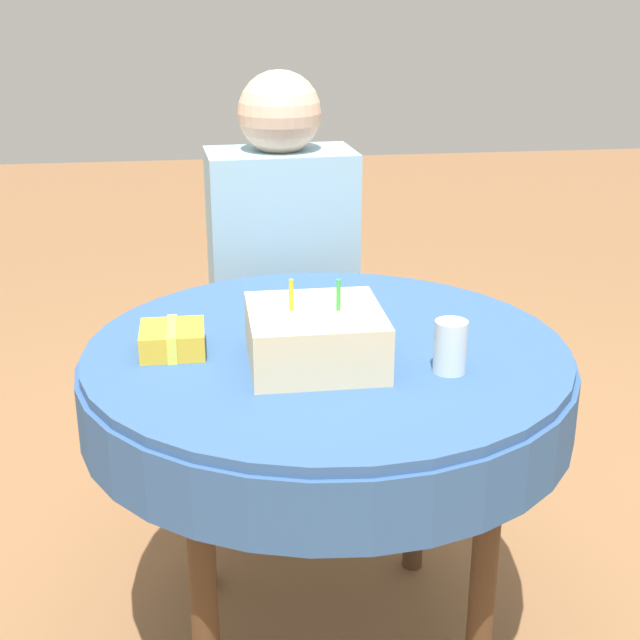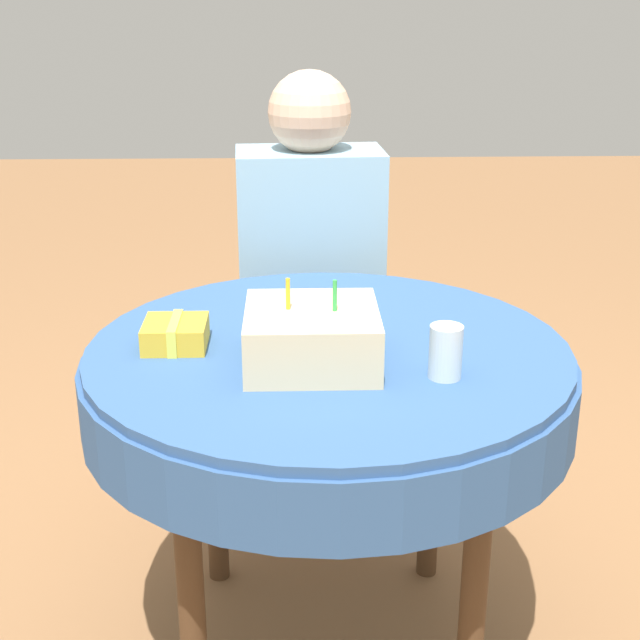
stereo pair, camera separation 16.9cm
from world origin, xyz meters
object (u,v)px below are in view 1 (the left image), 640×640
at_px(person, 283,255).
at_px(birthday_cake, 315,337).
at_px(drinking_glass, 450,347).
at_px(chair, 279,325).
at_px(gift_box, 173,340).

distance_m(person, birthday_cake, 0.76).
distance_m(birthday_cake, drinking_glass, 0.25).
height_order(chair, drinking_glass, chair).
bearing_deg(drinking_glass, birthday_cake, 163.42).
relative_size(birthday_cake, gift_box, 1.92).
relative_size(person, gift_box, 9.33).
distance_m(drinking_glass, gift_box, 0.53).
bearing_deg(drinking_glass, person, 105.15).
bearing_deg(person, birthday_cake, -94.30).
height_order(chair, person, person).
bearing_deg(person, drinking_glass, -78.15).
distance_m(person, gift_box, 0.72).
bearing_deg(gift_box, birthday_cake, -19.26).
bearing_deg(chair, gift_box, -113.26).
bearing_deg(drinking_glass, gift_box, 162.00).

